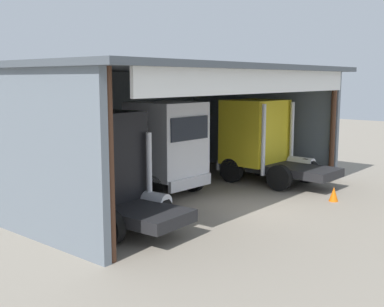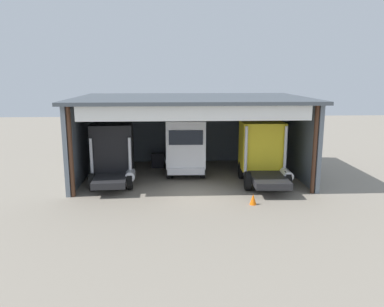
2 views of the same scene
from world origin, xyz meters
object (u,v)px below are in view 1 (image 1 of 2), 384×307
Objects in this scene: truck_black_yard_outside at (99,167)px; oil_drum at (77,181)px; traffic_cone at (334,194)px; tool_cart at (89,181)px; truck_white_center_left_bay at (163,146)px; truck_yellow_center_bay at (261,139)px.

oil_drum is (2.38, 4.38, -1.47)m from truck_black_yard_outside.
tool_cart is at bearing 122.07° from traffic_cone.
truck_black_yard_outside is at bearing 19.66° from truck_white_center_left_bay.
truck_white_center_left_bay is at bearing 162.09° from truck_yellow_center_bay.
truck_yellow_center_bay is at bearing -31.90° from tool_cart.
tool_cart is at bearing 53.12° from truck_black_yard_outside.
oil_drum is at bearing 58.10° from truck_black_yard_outside.
truck_white_center_left_bay is 4.99m from truck_yellow_center_bay.
oil_drum is (-2.09, 2.92, -1.54)m from truck_white_center_left_bay.
truck_yellow_center_bay is at bearing -5.02° from truck_black_yard_outside.
tool_cart is 9.78m from traffic_cone.
traffic_cone is (3.27, -5.90, -1.70)m from truck_white_center_left_bay.
tool_cart is 1.79× the size of traffic_cone.
truck_white_center_left_bay is 3.41m from tool_cart.
oil_drum is 0.56m from tool_cart.
truck_yellow_center_bay reaches higher than tool_cart.
truck_yellow_center_bay is (9.15, -0.27, 0.00)m from truck_black_yard_outside.
truck_yellow_center_bay is 8.34m from oil_drum.
tool_cart is at bearing -72.64° from oil_drum.
oil_drum is (-6.77, 4.64, -1.47)m from truck_yellow_center_bay.
truck_yellow_center_bay is at bearing -34.45° from oil_drum.
oil_drum is at bearing 121.28° from traffic_cone.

